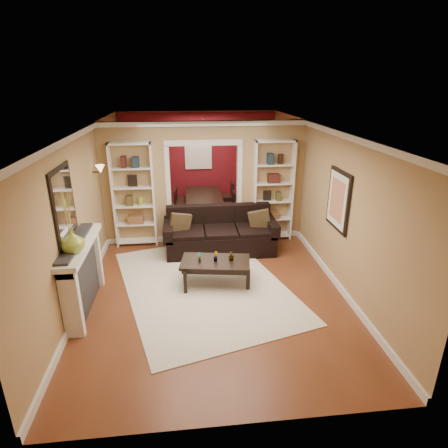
{
  "coord_description": "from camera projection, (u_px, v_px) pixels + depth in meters",
  "views": [
    {
      "loc": [
        -0.46,
        -6.98,
        3.5
      ],
      "look_at": [
        0.23,
        -0.8,
        1.11
      ],
      "focal_mm": 30.0,
      "sensor_mm": 36.0,
      "label": 1
    }
  ],
  "objects": [
    {
      "name": "sofa",
      "position": [
        220.0,
        231.0,
        8.05
      ],
      "size": [
        2.41,
        1.04,
        0.94
      ],
      "primitive_type": "cube",
      "color": "black",
      "rests_on": "floor"
    },
    {
      "name": "plant_right",
      "position": [
        231.0,
        256.0,
        6.72
      ],
      "size": [
        0.14,
        0.14,
        0.18
      ],
      "primitive_type": "imported",
      "rotation": [
        0.0,
        0.0,
        4.03
      ],
      "color": "#336626",
      "rests_on": "coffee_table"
    },
    {
      "name": "wall_back",
      "position": [
        198.0,
        159.0,
        11.0
      ],
      "size": [
        8.0,
        0.0,
        8.0
      ],
      "primitive_type": "plane",
      "rotation": [
        1.57,
        0.0,
        0.0
      ],
      "color": "tan",
      "rests_on": "ground"
    },
    {
      "name": "pillow_left",
      "position": [
        180.0,
        224.0,
        7.87
      ],
      "size": [
        0.45,
        0.24,
        0.43
      ],
      "primitive_type": "cube",
      "rotation": [
        0.0,
        0.0,
        0.28
      ],
      "color": "brown",
      "rests_on": "sofa"
    },
    {
      "name": "dining_chair_se",
      "position": [
        224.0,
        197.0,
        10.53
      ],
      "size": [
        0.48,
        0.48,
        0.88
      ],
      "primitive_type": "cube",
      "rotation": [
        0.0,
        0.0,
        -1.45
      ],
      "color": "black",
      "rests_on": "floor"
    },
    {
      "name": "vase",
      "position": [
        72.0,
        241.0,
        5.38
      ],
      "size": [
        0.41,
        0.41,
        0.36
      ],
      "primitive_type": "imported",
      "rotation": [
        0.0,
        0.0,
        -0.25
      ],
      "color": "#8AA936",
      "rests_on": "fireplace"
    },
    {
      "name": "chandelier",
      "position": [
        200.0,
        142.0,
        9.56
      ],
      "size": [
        0.5,
        0.5,
        0.3
      ],
      "primitive_type": "cube",
      "color": "#322317",
      "rests_on": "ceiling"
    },
    {
      "name": "red_back_panel",
      "position": [
        198.0,
        160.0,
        10.98
      ],
      "size": [
        4.44,
        0.04,
        2.64
      ],
      "primitive_type": "cube",
      "color": "maroon",
      "rests_on": "floor"
    },
    {
      "name": "plant_left",
      "position": [
        199.0,
        257.0,
        6.66
      ],
      "size": [
        0.11,
        0.09,
        0.18
      ],
      "primitive_type": "imported",
      "rotation": [
        0.0,
        0.0,
        0.36
      ],
      "color": "#336626",
      "rests_on": "coffee_table"
    },
    {
      "name": "partition_wall",
      "position": [
        204.0,
        183.0,
        8.4
      ],
      "size": [
        4.5,
        0.15,
        2.7
      ],
      "primitive_type": "cube",
      "color": "tan",
      "rests_on": "floor"
    },
    {
      "name": "dining_table",
      "position": [
        205.0,
        205.0,
        10.24
      ],
      "size": [
        1.74,
        0.97,
        0.61
      ],
      "primitive_type": "imported",
      "rotation": [
        0.0,
        0.0,
        1.57
      ],
      "color": "black",
      "rests_on": "floor"
    },
    {
      "name": "fireplace",
      "position": [
        84.0,
        276.0,
        5.96
      ],
      "size": [
        0.32,
        1.7,
        1.16
      ],
      "primitive_type": "cube",
      "color": "white",
      "rests_on": "floor"
    },
    {
      "name": "dining_window",
      "position": [
        198.0,
        152.0,
        10.87
      ],
      "size": [
        0.78,
        0.03,
        0.98
      ],
      "primitive_type": "cube",
      "color": "#8CA5CC",
      "rests_on": "wall_back"
    },
    {
      "name": "dining_chair_ne",
      "position": [
        226.0,
        205.0,
        9.99
      ],
      "size": [
        0.48,
        0.48,
        0.78
      ],
      "primitive_type": "cube",
      "rotation": [
        0.0,
        0.0,
        -1.27
      ],
      "color": "black",
      "rests_on": "floor"
    },
    {
      "name": "framed_art",
      "position": [
        338.0,
        200.0,
        6.52
      ],
      "size": [
        0.04,
        0.85,
        1.05
      ],
      "primitive_type": "cube",
      "color": "black",
      "rests_on": "wall_right"
    },
    {
      "name": "wall_right",
      "position": [
        319.0,
        195.0,
        7.52
      ],
      "size": [
        0.0,
        8.0,
        8.0
      ],
      "primitive_type": "plane",
      "rotation": [
        1.57,
        0.0,
        -1.57
      ],
      "color": "tan",
      "rests_on": "ground"
    },
    {
      "name": "wall_left",
      "position": [
        89.0,
        202.0,
        7.06
      ],
      "size": [
        0.0,
        8.0,
        8.0
      ],
      "primitive_type": "plane",
      "rotation": [
        1.57,
        0.0,
        1.57
      ],
      "color": "tan",
      "rests_on": "ground"
    },
    {
      "name": "area_rug",
      "position": [
        204.0,
        284.0,
        6.86
      ],
      "size": [
        3.6,
        4.35,
        0.01
      ],
      "primitive_type": "cube",
      "rotation": [
        0.0,
        0.0,
        0.27
      ],
      "color": "silver",
      "rests_on": "floor"
    },
    {
      "name": "wall_front",
      "position": [
        237.0,
        320.0,
        3.58
      ],
      "size": [
        8.0,
        0.0,
        8.0
      ],
      "primitive_type": "plane",
      "rotation": [
        -1.57,
        0.0,
        0.0
      ],
      "color": "tan",
      "rests_on": "ground"
    },
    {
      "name": "floor",
      "position": [
        209.0,
        260.0,
        7.77
      ],
      "size": [
        8.0,
        8.0,
        0.0
      ],
      "primitive_type": "plane",
      "color": "brown",
      "rests_on": "ground"
    },
    {
      "name": "ceiling",
      "position": [
        207.0,
        127.0,
        6.81
      ],
      "size": [
        8.0,
        8.0,
        0.0
      ],
      "primitive_type": "plane",
      "rotation": [
        3.14,
        0.0,
        0.0
      ],
      "color": "white",
      "rests_on": "ground"
    },
    {
      "name": "dining_chair_sw",
      "position": [
        184.0,
        199.0,
        10.43
      ],
      "size": [
        0.46,
        0.46,
        0.8
      ],
      "primitive_type": "cube",
      "rotation": [
        0.0,
        0.0,
        1.74
      ],
      "color": "black",
      "rests_on": "floor"
    },
    {
      "name": "pillow_right",
      "position": [
        260.0,
        220.0,
        8.05
      ],
      "size": [
        0.46,
        0.2,
        0.44
      ],
      "primitive_type": "cube",
      "rotation": [
        0.0,
        0.0,
        -0.18
      ],
      "color": "brown",
      "rests_on": "sofa"
    },
    {
      "name": "plant_center",
      "position": [
        215.0,
        256.0,
        6.69
      ],
      "size": [
        0.09,
        0.1,
        0.18
      ],
      "primitive_type": "imported",
      "rotation": [
        0.0,
        0.0,
        1.67
      ],
      "color": "#336626",
      "rests_on": "coffee_table"
    },
    {
      "name": "coffee_table",
      "position": [
        216.0,
        272.0,
        6.81
      ],
      "size": [
        1.32,
        0.85,
        0.47
      ],
      "primitive_type": "cube",
      "rotation": [
        0.0,
        0.0,
        -0.16
      ],
      "color": "black",
      "rests_on": "floor"
    },
    {
      "name": "bookshelf_right",
      "position": [
        273.0,
        191.0,
        8.48
      ],
      "size": [
        0.9,
        0.3,
        2.3
      ],
      "primitive_type": "cube",
      "color": "white",
      "rests_on": "floor"
    },
    {
      "name": "wall_sconce",
      "position": [
        97.0,
        171.0,
        7.41
      ],
      "size": [
        0.18,
        0.18,
        0.22
      ],
      "primitive_type": "cube",
      "color": "#FFE0A5",
      "rests_on": "wall_left"
    },
    {
      "name": "bookshelf_left",
      "position": [
        134.0,
        196.0,
        8.16
      ],
      "size": [
        0.9,
        0.3,
        2.3
      ],
      "primitive_type": "cube",
      "color": "white",
      "rests_on": "floor"
    },
    {
      "name": "dining_chair_nw",
      "position": [
        185.0,
        204.0,
        9.86
      ],
      "size": [
        0.48,
        0.48,
        0.9
      ],
      "primitive_type": "cube",
      "rotation": [
        0.0,
        0.0,
        1.65
      ],
      "color": "black",
      "rests_on": "floor"
    },
    {
      "name": "mirror",
      "position": [
        64.0,
        204.0,
        5.51
      ],
      "size": [
        0.03,
        0.95,
        1.1
      ],
      "primitive_type": "cube",
      "color": "silver",
      "rests_on": "wall_left"
    }
  ]
}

